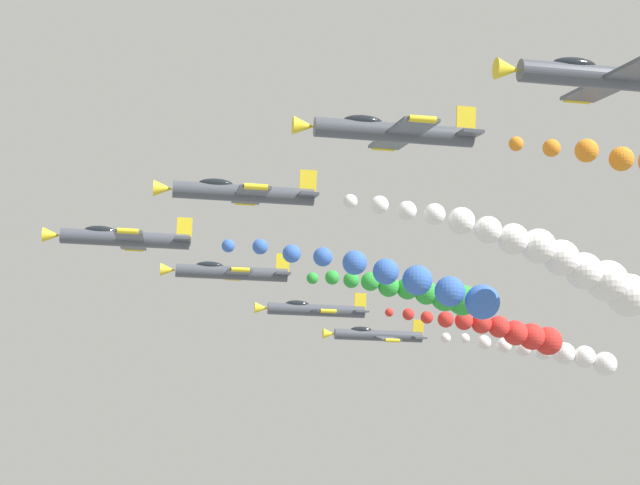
{
  "coord_description": "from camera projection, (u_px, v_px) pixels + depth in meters",
  "views": [
    {
      "loc": [
        -63.34,
        10.0,
        114.61
      ],
      "look_at": [
        0.0,
        0.0,
        137.47
      ],
      "focal_mm": 51.93,
      "sensor_mm": 36.0,
      "label": 1
    }
  ],
  "objects": [
    {
      "name": "smoke_trail_left_inner",
      "position": [
        567.0,
        265.0,
        64.6
      ],
      "size": [
        7.14,
        23.32,
        5.99
      ],
      "color": "white"
    },
    {
      "name": "smoke_trail_right_outer",
      "position": [
        512.0,
        332.0,
        89.73
      ],
      "size": [
        5.09,
        18.58,
        3.36
      ],
      "color": "red"
    },
    {
      "name": "smoke_trail_high_slot",
      "position": [
        560.0,
        354.0,
        94.86
      ],
      "size": [
        3.67,
        17.96,
        4.26
      ],
      "color": "white"
    },
    {
      "name": "airplane_left_outer",
      "position": [
        391.0,
        132.0,
        51.39
      ],
      "size": [
        9.28,
        10.35,
        3.31
      ],
      "rotation": [
        0.0,
        -0.28,
        0.0
      ],
      "color": "#474C56"
    },
    {
      "name": "airplane_right_outer",
      "position": [
        314.0,
        310.0,
        85.18
      ],
      "size": [
        9.34,
        10.35,
        3.2
      ],
      "rotation": [
        0.0,
        -0.26,
        0.0
      ],
      "color": "#474C56"
    },
    {
      "name": "airplane_left_inner",
      "position": [
        241.0,
        193.0,
        59.0
      ],
      "size": [
        9.29,
        10.35,
        3.3
      ],
      "rotation": [
        0.0,
        -0.28,
        0.0
      ],
      "color": "#474C56"
    },
    {
      "name": "smoke_trail_lead",
      "position": [
        415.0,
        282.0,
        66.96
      ],
      "size": [
        3.32,
        20.08,
        5.66
      ],
      "color": "blue"
    },
    {
      "name": "airplane_high_slot",
      "position": [
        377.0,
        335.0,
        93.68
      ],
      "size": [
        9.2,
        10.35,
        3.45
      ],
      "rotation": [
        0.0,
        -0.32,
        0.0
      ],
      "color": "#474C56"
    },
    {
      "name": "smoke_trail_right_inner",
      "position": [
        425.0,
        293.0,
        77.02
      ],
      "size": [
        2.76,
        14.63,
        3.15
      ],
      "color": "green"
    },
    {
      "name": "airplane_lead",
      "position": [
        123.0,
        238.0,
        65.59
      ],
      "size": [
        9.44,
        10.35,
        2.98
      ],
      "rotation": [
        0.0,
        -0.2,
        0.0
      ],
      "color": "#474C56"
    },
    {
      "name": "airplane_right_inner",
      "position": [
        230.0,
        272.0,
        74.56
      ],
      "size": [
        9.4,
        10.35,
        3.08
      ],
      "rotation": [
        0.0,
        -0.23,
        0.0
      ],
      "color": "#474C56"
    },
    {
      "name": "airplane_trailing",
      "position": [
        606.0,
        77.0,
        44.35
      ],
      "size": [
        9.27,
        10.35,
        3.34
      ],
      "rotation": [
        0.0,
        -0.29,
        0.0
      ],
      "color": "#474C56"
    }
  ]
}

